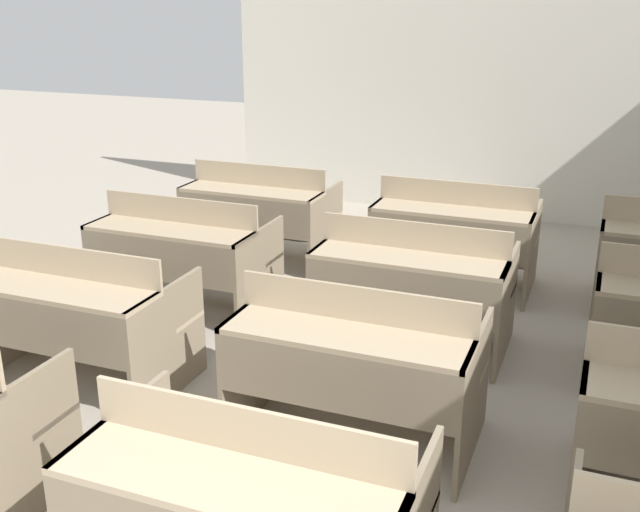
{
  "coord_description": "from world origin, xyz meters",
  "views": [
    {
      "loc": [
        1.06,
        -0.77,
        2.31
      ],
      "look_at": [
        -0.57,
        3.38,
        0.77
      ],
      "focal_mm": 42.0,
      "sensor_mm": 36.0,
      "label": 1
    }
  ],
  "objects_px": {
    "bench_second_center": "(355,361)",
    "bench_third_left": "(183,252)",
    "bench_third_center": "(413,282)",
    "bench_back_center": "(455,232)",
    "bench_back_left": "(260,211)",
    "bench_second_left": "(75,313)",
    "bench_front_center": "(249,505)"
  },
  "relations": [
    {
      "from": "bench_second_center",
      "to": "bench_third_left",
      "type": "height_order",
      "value": "same"
    },
    {
      "from": "bench_back_left",
      "to": "bench_back_center",
      "type": "height_order",
      "value": "same"
    },
    {
      "from": "bench_second_center",
      "to": "bench_third_center",
      "type": "distance_m",
      "value": 1.25
    },
    {
      "from": "bench_second_left",
      "to": "bench_third_center",
      "type": "bearing_deg",
      "value": 35.3
    },
    {
      "from": "bench_second_left",
      "to": "bench_third_left",
      "type": "height_order",
      "value": "same"
    },
    {
      "from": "bench_second_left",
      "to": "bench_second_center",
      "type": "relative_size",
      "value": 1.0
    },
    {
      "from": "bench_third_center",
      "to": "bench_second_center",
      "type": "bearing_deg",
      "value": -89.27
    },
    {
      "from": "bench_second_left",
      "to": "bench_back_left",
      "type": "height_order",
      "value": "same"
    },
    {
      "from": "bench_third_center",
      "to": "bench_back_left",
      "type": "distance_m",
      "value": 2.16
    },
    {
      "from": "bench_front_center",
      "to": "bench_back_left",
      "type": "distance_m",
      "value": 4.19
    },
    {
      "from": "bench_second_left",
      "to": "bench_third_left",
      "type": "xyz_separation_m",
      "value": [
        -0.0,
        1.26,
        0.0
      ]
    },
    {
      "from": "bench_second_left",
      "to": "bench_back_center",
      "type": "distance_m",
      "value": 3.11
    },
    {
      "from": "bench_second_center",
      "to": "bench_back_left",
      "type": "bearing_deg",
      "value": 125.38
    },
    {
      "from": "bench_third_left",
      "to": "bench_third_center",
      "type": "height_order",
      "value": "same"
    },
    {
      "from": "bench_third_left",
      "to": "bench_third_center",
      "type": "xyz_separation_m",
      "value": [
        1.8,
        0.02,
        0.0
      ]
    },
    {
      "from": "bench_third_center",
      "to": "bench_back_left",
      "type": "relative_size",
      "value": 1.0
    },
    {
      "from": "bench_front_center",
      "to": "bench_third_center",
      "type": "relative_size",
      "value": 1.0
    },
    {
      "from": "bench_second_left",
      "to": "bench_third_center",
      "type": "relative_size",
      "value": 1.0
    },
    {
      "from": "bench_second_center",
      "to": "bench_third_left",
      "type": "bearing_deg",
      "value": 145.74
    },
    {
      "from": "bench_second_center",
      "to": "bench_second_left",
      "type": "bearing_deg",
      "value": -179.4
    },
    {
      "from": "bench_back_center",
      "to": "bench_third_left",
      "type": "bearing_deg",
      "value": -145.25
    },
    {
      "from": "bench_third_center",
      "to": "bench_front_center",
      "type": "bearing_deg",
      "value": -89.43
    },
    {
      "from": "bench_second_center",
      "to": "bench_back_center",
      "type": "height_order",
      "value": "same"
    },
    {
      "from": "bench_front_center",
      "to": "bench_second_left",
      "type": "distance_m",
      "value": 2.22
    },
    {
      "from": "bench_second_left",
      "to": "bench_front_center",
      "type": "bearing_deg",
      "value": -34.78
    },
    {
      "from": "bench_second_left",
      "to": "bench_back_left",
      "type": "xyz_separation_m",
      "value": [
        0.03,
        2.53,
        0.0
      ]
    },
    {
      "from": "bench_second_center",
      "to": "bench_back_left",
      "type": "relative_size",
      "value": 1.0
    },
    {
      "from": "bench_second_left",
      "to": "bench_third_left",
      "type": "distance_m",
      "value": 1.26
    },
    {
      "from": "bench_third_center",
      "to": "bench_back_center",
      "type": "distance_m",
      "value": 1.25
    },
    {
      "from": "bench_front_center",
      "to": "bench_third_center",
      "type": "height_order",
      "value": "same"
    },
    {
      "from": "bench_third_left",
      "to": "bench_back_center",
      "type": "distance_m",
      "value": 2.22
    },
    {
      "from": "bench_third_left",
      "to": "bench_front_center",
      "type": "bearing_deg",
      "value": -54.11
    }
  ]
}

